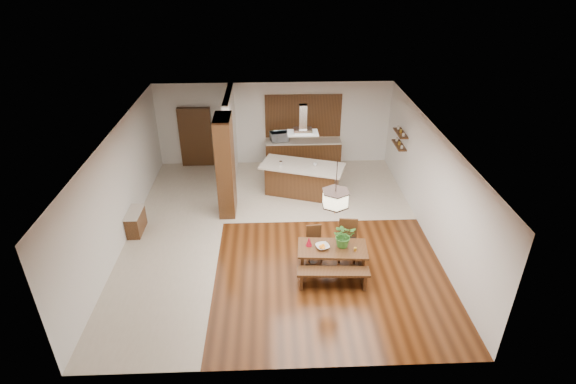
{
  "coord_description": "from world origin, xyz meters",
  "views": [
    {
      "loc": [
        -0.12,
        -10.17,
        6.88
      ],
      "look_at": [
        0.3,
        0.0,
        1.25
      ],
      "focal_mm": 28.0,
      "sensor_mm": 36.0,
      "label": 1
    }
  ],
  "objects_px": {
    "foliage_plant": "(344,235)",
    "island_cup": "(315,164)",
    "dining_chair_left": "(315,243)",
    "dining_chair_right": "(348,241)",
    "hallway_console": "(136,222)",
    "range_hood": "(303,119)",
    "kitchen_island": "(302,179)",
    "microwave": "(279,136)",
    "dining_table": "(332,254)",
    "pendant_lantern": "(336,188)",
    "fruit_bowl": "(322,247)",
    "dining_bench": "(333,279)"
  },
  "relations": [
    {
      "from": "dining_table",
      "to": "microwave",
      "type": "bearing_deg",
      "value": 100.61
    },
    {
      "from": "dining_chair_right",
      "to": "foliage_plant",
      "type": "bearing_deg",
      "value": -107.74
    },
    {
      "from": "hallway_console",
      "to": "pendant_lantern",
      "type": "xyz_separation_m",
      "value": [
        5.08,
        -1.88,
        1.93
      ]
    },
    {
      "from": "dining_bench",
      "to": "fruit_bowl",
      "type": "relative_size",
      "value": 5.3
    },
    {
      "from": "hallway_console",
      "to": "kitchen_island",
      "type": "distance_m",
      "value": 5.01
    },
    {
      "from": "foliage_plant",
      "to": "kitchen_island",
      "type": "height_order",
      "value": "foliage_plant"
    },
    {
      "from": "fruit_bowl",
      "to": "range_hood",
      "type": "relative_size",
      "value": 0.34
    },
    {
      "from": "dining_chair_left",
      "to": "foliage_plant",
      "type": "height_order",
      "value": "foliage_plant"
    },
    {
      "from": "range_hood",
      "to": "island_cup",
      "type": "distance_m",
      "value": 1.45
    },
    {
      "from": "hallway_console",
      "to": "range_hood",
      "type": "bearing_deg",
      "value": 22.44
    },
    {
      "from": "range_hood",
      "to": "dining_chair_right",
      "type": "bearing_deg",
      "value": -74.99
    },
    {
      "from": "dining_table",
      "to": "island_cup",
      "type": "bearing_deg",
      "value": 91.2
    },
    {
      "from": "pendant_lantern",
      "to": "dining_chair_right",
      "type": "bearing_deg",
      "value": 46.22
    },
    {
      "from": "dining_bench",
      "to": "foliage_plant",
      "type": "distance_m",
      "value": 1.03
    },
    {
      "from": "island_cup",
      "to": "microwave",
      "type": "height_order",
      "value": "microwave"
    },
    {
      "from": "dining_chair_left",
      "to": "island_cup",
      "type": "xyz_separation_m",
      "value": [
        0.29,
        3.17,
        0.64
      ]
    },
    {
      "from": "hallway_console",
      "to": "dining_table",
      "type": "distance_m",
      "value": 5.42
    },
    {
      "from": "dining_chair_left",
      "to": "island_cup",
      "type": "distance_m",
      "value": 3.24
    },
    {
      "from": "fruit_bowl",
      "to": "dining_chair_left",
      "type": "bearing_deg",
      "value": 103.74
    },
    {
      "from": "dining_chair_right",
      "to": "kitchen_island",
      "type": "bearing_deg",
      "value": 112.26
    },
    {
      "from": "island_cup",
      "to": "pendant_lantern",
      "type": "bearing_deg",
      "value": -88.8
    },
    {
      "from": "dining_chair_left",
      "to": "pendant_lantern",
      "type": "bearing_deg",
      "value": -59.97
    },
    {
      "from": "dining_chair_left",
      "to": "kitchen_island",
      "type": "height_order",
      "value": "kitchen_island"
    },
    {
      "from": "hallway_console",
      "to": "island_cup",
      "type": "height_order",
      "value": "island_cup"
    },
    {
      "from": "hallway_console",
      "to": "pendant_lantern",
      "type": "distance_m",
      "value": 5.75
    },
    {
      "from": "dining_table",
      "to": "dining_chair_right",
      "type": "xyz_separation_m",
      "value": [
        0.44,
        0.46,
        0.02
      ]
    },
    {
      "from": "range_hood",
      "to": "microwave",
      "type": "bearing_deg",
      "value": 107.22
    },
    {
      "from": "range_hood",
      "to": "pendant_lantern",
      "type": "bearing_deg",
      "value": -83.18
    },
    {
      "from": "dining_bench",
      "to": "hallway_console",
      "type": "bearing_deg",
      "value": 153.93
    },
    {
      "from": "dining_table",
      "to": "island_cup",
      "type": "xyz_separation_m",
      "value": [
        -0.08,
        3.69,
        0.58
      ]
    },
    {
      "from": "foliage_plant",
      "to": "island_cup",
      "type": "relative_size",
      "value": 5.07
    },
    {
      "from": "foliage_plant",
      "to": "range_hood",
      "type": "bearing_deg",
      "value": 100.81
    },
    {
      "from": "foliage_plant",
      "to": "microwave",
      "type": "distance_m",
      "value": 5.98
    },
    {
      "from": "hallway_console",
      "to": "range_hood",
      "type": "xyz_separation_m",
      "value": [
        4.63,
        1.91,
        2.15
      ]
    },
    {
      "from": "dining_chair_left",
      "to": "dining_chair_right",
      "type": "height_order",
      "value": "dining_chair_right"
    },
    {
      "from": "microwave",
      "to": "fruit_bowl",
      "type": "bearing_deg",
      "value": -98.17
    },
    {
      "from": "dining_chair_left",
      "to": "fruit_bowl",
      "type": "height_order",
      "value": "dining_chair_left"
    },
    {
      "from": "dining_chair_right",
      "to": "fruit_bowl",
      "type": "relative_size",
      "value": 3.34
    },
    {
      "from": "dining_bench",
      "to": "microwave",
      "type": "relative_size",
      "value": 2.76
    },
    {
      "from": "dining_chair_right",
      "to": "foliage_plant",
      "type": "height_order",
      "value": "foliage_plant"
    },
    {
      "from": "pendant_lantern",
      "to": "dining_bench",
      "type": "bearing_deg",
      "value": -94.49
    },
    {
      "from": "dining_chair_right",
      "to": "range_hood",
      "type": "height_order",
      "value": "range_hood"
    },
    {
      "from": "hallway_console",
      "to": "kitchen_island",
      "type": "xyz_separation_m",
      "value": [
        4.63,
        1.91,
        0.21
      ]
    },
    {
      "from": "pendant_lantern",
      "to": "foliage_plant",
      "type": "bearing_deg",
      "value": 14.64
    },
    {
      "from": "dining_chair_right",
      "to": "range_hood",
      "type": "distance_m",
      "value": 3.96
    },
    {
      "from": "dining_table",
      "to": "microwave",
      "type": "relative_size",
      "value": 2.82
    },
    {
      "from": "island_cup",
      "to": "range_hood",
      "type": "bearing_deg",
      "value": 164.24
    },
    {
      "from": "dining_chair_right",
      "to": "dining_chair_left",
      "type": "bearing_deg",
      "value": -177.26
    },
    {
      "from": "dining_chair_left",
      "to": "dining_chair_right",
      "type": "distance_m",
      "value": 0.81
    },
    {
      "from": "dining_chair_left",
      "to": "foliage_plant",
      "type": "xyz_separation_m",
      "value": [
        0.62,
        -0.46,
        0.54
      ]
    }
  ]
}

